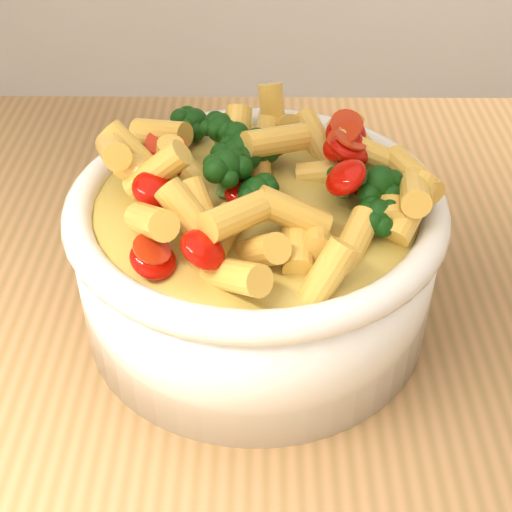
{
  "coord_description": "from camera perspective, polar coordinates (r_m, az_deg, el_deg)",
  "views": [
    {
      "loc": [
        -0.04,
        -0.36,
        1.27
      ],
      "look_at": [
        -0.04,
        0.04,
        0.95
      ],
      "focal_mm": 50.0,
      "sensor_mm": 36.0,
      "label": 1
    }
  ],
  "objects": [
    {
      "name": "pasta_salad",
      "position": [
        0.47,
        0.0,
        6.75
      ],
      "size": [
        0.2,
        0.2,
        0.05
      ],
      "color": "#FFCA50",
      "rests_on": "serving_bowl"
    },
    {
      "name": "serving_bowl",
      "position": [
        0.51,
        -0.0,
        0.12
      ],
      "size": [
        0.26,
        0.26,
        0.11
      ],
      "color": "white",
      "rests_on": "table"
    },
    {
      "name": "table",
      "position": [
        0.6,
        4.31,
        -14.01
      ],
      "size": [
        1.2,
        0.8,
        0.9
      ],
      "color": "#AB7849",
      "rests_on": "ground"
    }
  ]
}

